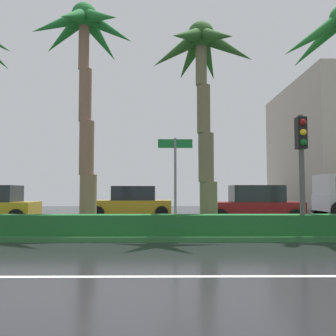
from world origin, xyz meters
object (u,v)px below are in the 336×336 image
Objects in this scene: street_name_sign at (175,172)px; palm_tree_centre_left at (85,55)px; palm_tree_centre at (202,73)px; traffic_signal_median_right at (302,152)px; car_in_traffic_second at (132,203)px; car_in_traffic_third at (254,205)px.

palm_tree_centre_left is at bearing 160.51° from street_name_sign.
traffic_signal_median_right is (2.86, -1.09, -2.79)m from palm_tree_centre.
palm_tree_centre_left is 2.68× the size of street_name_sign.
palm_tree_centre_left is at bearing 81.25° from car_in_traffic_second.
street_name_sign is 0.70× the size of car_in_traffic_third.
palm_tree_centre_left is 2.23× the size of traffic_signal_median_right.
palm_tree_centre is 7.18m from car_in_traffic_third.
palm_tree_centre_left is 8.06m from traffic_signal_median_right.
car_in_traffic_third is (0.00, 5.81, -1.81)m from traffic_signal_median_right.
palm_tree_centre_left reaches higher than street_name_sign.
palm_tree_centre_left is 8.93m from car_in_traffic_second.
street_name_sign is (3.17, -1.12, -4.22)m from palm_tree_centre_left.
palm_tree_centre_left is 1.87× the size of car_in_traffic_third.
palm_tree_centre is 3.49m from street_name_sign.
street_name_sign is (-0.92, -0.43, -3.34)m from palm_tree_centre.
street_name_sign is 6.51m from car_in_traffic_third.
street_name_sign is at bearing 53.70° from car_in_traffic_third.
car_in_traffic_third is at bearing 90.00° from traffic_signal_median_right.
palm_tree_centre is (4.09, -0.69, -0.87)m from palm_tree_centre_left.
car_in_traffic_third is (2.86, 4.72, -4.60)m from palm_tree_centre.
palm_tree_centre_left reaches higher than car_in_traffic_third.
car_in_traffic_third is at bearing 58.72° from palm_tree_centre.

